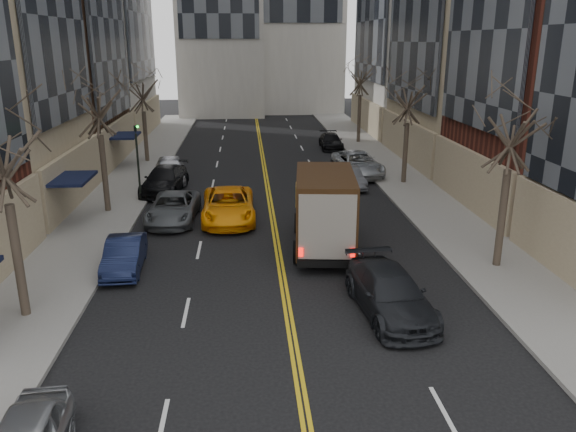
# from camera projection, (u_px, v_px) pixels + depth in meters

# --- Properties ---
(sidewalk_left) EXTENTS (4.00, 66.00, 0.15)m
(sidewalk_left) POSITION_uv_depth(u_px,v_px,m) (130.00, 180.00, 36.89)
(sidewalk_left) COLOR slate
(sidewalk_left) RESTS_ON ground
(sidewalk_right) EXTENTS (4.00, 66.00, 0.15)m
(sidewalk_right) POSITION_uv_depth(u_px,v_px,m) (398.00, 176.00, 38.19)
(sidewalk_right) COLOR slate
(sidewalk_right) RESTS_ON ground
(tree_lf_mid) EXTENTS (3.20, 3.20, 8.91)m
(tree_lf_mid) POSITION_uv_depth(u_px,v_px,m) (96.00, 88.00, 28.28)
(tree_lf_mid) COLOR #382D23
(tree_lf_mid) RESTS_ON sidewalk_left
(tree_lf_far) EXTENTS (3.20, 3.20, 8.12)m
(tree_lf_far) POSITION_uv_depth(u_px,v_px,m) (141.00, 81.00, 40.82)
(tree_lf_far) COLOR #382D23
(tree_lf_far) RESTS_ON sidewalk_left
(tree_rt_near) EXTENTS (3.20, 3.20, 8.71)m
(tree_rt_near) POSITION_uv_depth(u_px,v_px,m) (515.00, 109.00, 21.04)
(tree_rt_near) COLOR #382D23
(tree_rt_near) RESTS_ON sidewalk_right
(tree_rt_mid) EXTENTS (3.20, 3.20, 8.32)m
(tree_rt_mid) POSITION_uv_depth(u_px,v_px,m) (409.00, 87.00, 34.44)
(tree_rt_mid) COLOR #382D23
(tree_rt_mid) RESTS_ON sidewalk_right
(tree_rt_far) EXTENTS (3.20, 3.20, 9.11)m
(tree_rt_far) POSITION_uv_depth(u_px,v_px,m) (361.00, 66.00, 48.53)
(tree_rt_far) COLOR #382D23
(tree_rt_far) RESTS_ON sidewalk_right
(traffic_signal) EXTENTS (0.29, 0.26, 4.70)m
(traffic_signal) POSITION_uv_depth(u_px,v_px,m) (137.00, 154.00, 31.42)
(traffic_signal) COLOR black
(traffic_signal) RESTS_ON sidewalk_left
(ups_truck) EXTENTS (3.15, 6.67, 3.54)m
(ups_truck) POSITION_uv_depth(u_px,v_px,m) (324.00, 210.00, 24.59)
(ups_truck) COLOR black
(ups_truck) RESTS_ON ground
(observer_sedan) EXTENTS (2.61, 5.35, 1.50)m
(observer_sedan) POSITION_uv_depth(u_px,v_px,m) (390.00, 293.00, 18.97)
(observer_sedan) COLOR black
(observer_sedan) RESTS_ON ground
(taxi) EXTENTS (2.77, 5.77, 1.59)m
(taxi) POSITION_uv_depth(u_px,v_px,m) (228.00, 205.00, 28.83)
(taxi) COLOR #FF9D0A
(taxi) RESTS_ON ground
(pedestrian) EXTENTS (0.41, 0.58, 1.51)m
(pedestrian) POSITION_uv_depth(u_px,v_px,m) (316.00, 205.00, 29.09)
(pedestrian) COLOR black
(pedestrian) RESTS_ON ground
(parked_lf_b) EXTENTS (1.60, 4.06, 1.31)m
(parked_lf_b) POSITION_uv_depth(u_px,v_px,m) (124.00, 255.00, 22.57)
(parked_lf_b) COLOR #111837
(parked_lf_b) RESTS_ON ground
(parked_lf_c) EXTENTS (2.56, 5.18, 1.41)m
(parked_lf_c) POSITION_uv_depth(u_px,v_px,m) (173.00, 208.00, 28.69)
(parked_lf_c) COLOR #4E5155
(parked_lf_c) RESTS_ON ground
(parked_lf_d) EXTENTS (2.79, 5.52, 1.54)m
(parked_lf_d) POSITION_uv_depth(u_px,v_px,m) (165.00, 180.00, 34.18)
(parked_lf_d) COLOR black
(parked_lf_d) RESTS_ON ground
(parked_lf_e) EXTENTS (2.57, 5.07, 1.66)m
(parked_lf_e) POSITION_uv_depth(u_px,v_px,m) (170.00, 169.00, 36.61)
(parked_lf_e) COLOR #AFB0B7
(parked_lf_e) RESTS_ON ground
(parked_rt_a) EXTENTS (1.78, 3.99, 1.27)m
(parked_rt_a) POSITION_uv_depth(u_px,v_px,m) (349.00, 178.00, 35.28)
(parked_rt_a) COLOR #4A4D52
(parked_rt_a) RESTS_ON ground
(parked_rt_b) EXTENTS (3.17, 5.98, 1.60)m
(parked_rt_b) POSITION_uv_depth(u_px,v_px,m) (358.00, 164.00, 38.43)
(parked_rt_b) COLOR #B7BBBF
(parked_rt_b) RESTS_ON ground
(parked_rt_c) EXTENTS (1.89, 4.44, 1.28)m
(parked_rt_c) POSITION_uv_depth(u_px,v_px,m) (331.00, 141.00, 47.91)
(parked_rt_c) COLOR black
(parked_rt_c) RESTS_ON ground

